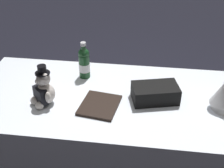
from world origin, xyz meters
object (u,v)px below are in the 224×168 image
(teddy_bear_groom, at_px, (43,90))
(guestbook, at_px, (100,105))
(champagne_bottle, at_px, (84,62))
(gift_case_black, at_px, (155,93))

(teddy_bear_groom, xyz_separation_m, guestbook, (0.35, 0.01, -0.09))
(champagne_bottle, distance_m, gift_case_black, 0.56)
(teddy_bear_groom, distance_m, gift_case_black, 0.71)
(gift_case_black, bearing_deg, guestbook, -160.84)
(guestbook, bearing_deg, gift_case_black, 27.76)
(teddy_bear_groom, height_order, champagne_bottle, champagne_bottle)
(teddy_bear_groom, xyz_separation_m, champagne_bottle, (0.19, 0.36, 0.02))
(teddy_bear_groom, bearing_deg, gift_case_black, 10.72)
(teddy_bear_groom, height_order, guestbook, teddy_bear_groom)
(teddy_bear_groom, relative_size, guestbook, 1.04)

